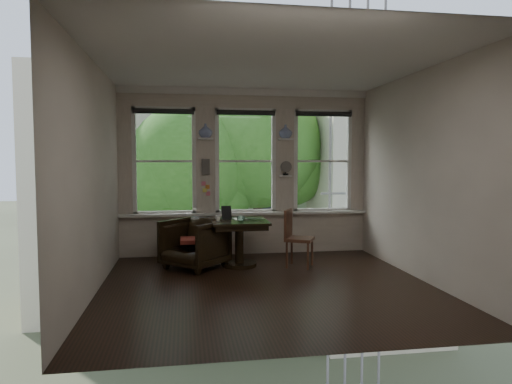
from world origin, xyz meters
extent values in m
plane|color=black|center=(0.00, 0.00, 0.00)|extent=(4.50, 4.50, 0.00)
plane|color=silver|center=(0.00, 0.00, 3.00)|extent=(4.50, 4.50, 0.00)
plane|color=beige|center=(0.00, 2.25, 1.50)|extent=(4.50, 0.00, 4.50)
plane|color=beige|center=(0.00, -2.25, 1.50)|extent=(4.50, 0.00, 4.50)
plane|color=beige|center=(-2.25, 0.00, 1.50)|extent=(0.00, 4.50, 4.50)
plane|color=beige|center=(2.25, 0.00, 1.50)|extent=(0.00, 4.50, 4.50)
cube|color=white|center=(-0.72, 2.15, 2.10)|extent=(0.26, 0.16, 0.03)
cube|color=white|center=(0.72, 2.15, 2.10)|extent=(0.26, 0.16, 0.03)
cube|color=#59544F|center=(-0.72, 2.18, 1.60)|extent=(0.14, 0.06, 0.28)
imported|color=white|center=(-0.72, 2.15, 2.24)|extent=(0.24, 0.24, 0.25)
imported|color=white|center=(0.72, 2.15, 2.24)|extent=(0.24, 0.24, 0.25)
imported|color=black|center=(-0.95, 1.22, 0.39)|extent=(1.21, 1.21, 0.79)
cube|color=maroon|center=(-0.95, 1.22, 0.45)|extent=(0.45, 0.45, 0.06)
imported|color=black|center=(-0.02, 1.20, 0.76)|extent=(0.43, 0.37, 0.03)
imported|color=white|center=(-0.58, 1.23, 0.79)|extent=(0.12, 0.12, 0.09)
imported|color=white|center=(-0.24, 1.03, 0.80)|extent=(0.13, 0.13, 0.09)
cube|color=black|center=(-0.43, 1.41, 0.86)|extent=(0.17, 0.10, 0.22)
cube|color=silver|center=(-0.20, 1.42, 0.75)|extent=(0.25, 0.32, 0.00)
camera|label=1|loc=(-1.10, -6.01, 1.72)|focal=32.00mm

